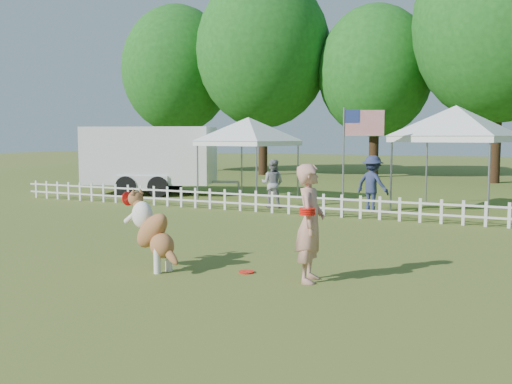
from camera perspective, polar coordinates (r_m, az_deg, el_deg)
ground at (r=8.90m, az=-7.13°, el=-8.11°), size 120.00×120.00×0.00m
picket_fence at (r=15.10m, az=7.67°, el=-1.36°), size 22.00×0.08×0.60m
handler at (r=8.25m, az=5.44°, el=-3.12°), size 0.52×0.69×1.71m
dog at (r=9.13m, az=-10.29°, el=-3.85°), size 1.26×0.75×1.24m
frisbee_on_turf at (r=8.90m, az=-0.94°, el=-7.99°), size 0.32×0.32×0.02m
canopy_tent_left at (r=19.03m, az=-0.76°, el=3.25°), size 3.00×3.00×2.69m
canopy_tent_right at (r=16.83m, az=19.24°, el=3.02°), size 3.31×3.31×2.90m
cargo_trailer at (r=21.46m, az=-10.47°, el=3.19°), size 6.26×4.42×2.52m
flag_pole at (r=15.02m, az=8.73°, el=2.91°), size 1.06×0.53×2.86m
spectator_a at (r=16.94m, az=1.67°, el=0.85°), size 0.77×0.64×1.44m
spectator_b at (r=16.29m, az=11.57°, el=0.81°), size 1.17×0.92×1.58m
tree_far_left at (r=35.45m, az=-7.87°, el=10.96°), size 6.60×6.60×11.00m
tree_left at (r=32.09m, az=0.71°, el=12.49°), size 7.40×7.40×12.00m
tree_center_left at (r=30.84m, az=11.82°, el=10.60°), size 6.00×6.00×9.80m
tree_center_right at (r=28.58m, az=23.14°, el=13.53°), size 7.60×7.60×12.60m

